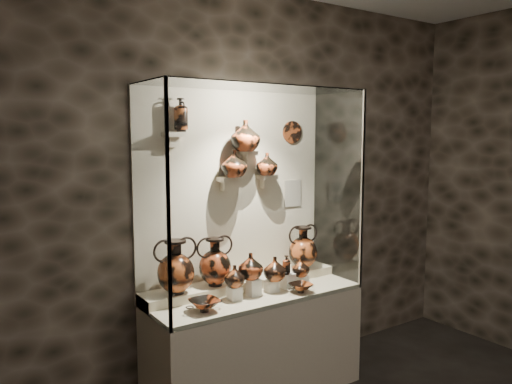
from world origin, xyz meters
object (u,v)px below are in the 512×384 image
(kylix_left, at_px, (204,304))
(lekythos_tall, at_px, (181,113))
(jug_c, at_px, (275,269))
(ovoid_vase_c, at_px, (267,164))
(lekythos_small, at_px, (286,264))
(kylix_right, at_px, (300,287))
(amphora_mid, at_px, (215,262))
(jug_a, at_px, (234,276))
(amphora_left, at_px, (176,267))
(jug_b, at_px, (250,266))
(jug_e, at_px, (300,267))
(ovoid_vase_a, at_px, (234,164))
(amphora_right, at_px, (303,247))
(ovoid_vase_b, at_px, (245,136))

(kylix_left, relative_size, lekythos_tall, 0.95)
(jug_c, bearing_deg, ovoid_vase_c, 52.47)
(lekythos_small, xyz_separation_m, kylix_right, (0.04, -0.13, -0.16))
(amphora_mid, distance_m, lekythos_small, 0.57)
(jug_a, xyz_separation_m, lekythos_small, (0.47, -0.01, 0.03))
(amphora_mid, xyz_separation_m, kylix_right, (0.57, -0.34, -0.21))
(amphora_left, distance_m, jug_b, 0.56)
(jug_c, relative_size, kylix_right, 0.84)
(jug_b, relative_size, jug_e, 1.33)
(jug_a, distance_m, ovoid_vase_a, 0.86)
(kylix_left, height_order, ovoid_vase_c, ovoid_vase_c)
(amphora_right, bearing_deg, jug_b, 171.17)
(kylix_left, xyz_separation_m, lekythos_tall, (0.03, 0.38, 1.32))
(ovoid_vase_b, bearing_deg, ovoid_vase_c, 0.66)
(amphora_mid, xyz_separation_m, ovoid_vase_a, (0.20, 0.05, 0.74))
(amphora_right, relative_size, ovoid_vase_a, 1.75)
(ovoid_vase_b, xyz_separation_m, ovoid_vase_c, (0.23, 0.03, -0.23))
(kylix_right, distance_m, ovoid_vase_b, 1.25)
(jug_b, distance_m, ovoid_vase_a, 0.80)
(amphora_left, bearing_deg, kylix_left, -91.29)
(jug_a, bearing_deg, lekythos_tall, 112.64)
(amphora_left, bearing_deg, jug_c, -32.46)
(jug_e, bearing_deg, ovoid_vase_b, 125.21)
(amphora_mid, distance_m, kylix_right, 0.69)
(jug_a, xyz_separation_m, ovoid_vase_b, (0.24, 0.23, 1.03))
(jug_a, relative_size, jug_e, 1.08)
(jug_b, bearing_deg, ovoid_vase_b, 42.81)
(amphora_left, xyz_separation_m, lekythos_small, (0.85, -0.20, -0.06))
(jug_e, relative_size, kylix_left, 0.57)
(kylix_left, bearing_deg, jug_b, 15.07)
(jug_a, height_order, ovoid_vase_b, ovoid_vase_b)
(amphora_right, bearing_deg, jug_e, -156.97)
(kylix_left, height_order, lekythos_tall, lekythos_tall)
(kylix_right, xyz_separation_m, ovoid_vase_a, (-0.36, 0.38, 0.95))
(jug_a, height_order, jug_c, jug_c)
(jug_e, distance_m, kylix_right, 0.20)
(kylix_left, bearing_deg, amphora_right, 16.16)
(amphora_left, xyz_separation_m, jug_c, (0.74, -0.20, -0.09))
(lekythos_tall, distance_m, ovoid_vase_c, 0.84)
(kylix_right, height_order, ovoid_vase_a, ovoid_vase_a)
(ovoid_vase_b, bearing_deg, kylix_left, -156.42)
(lekythos_tall, bearing_deg, amphora_right, -11.91)
(jug_b, bearing_deg, kylix_right, -48.06)
(jug_c, relative_size, ovoid_vase_b, 0.77)
(lekythos_tall, bearing_deg, kylix_left, -101.44)
(lekythos_tall, xyz_separation_m, ovoid_vase_b, (0.52, -0.06, -0.17))
(amphora_mid, bearing_deg, amphora_right, -19.25)
(amphora_left, height_order, lekythos_small, amphora_left)
(amphora_left, distance_m, amphora_mid, 0.33)
(amphora_right, xyz_separation_m, ovoid_vase_c, (-0.34, 0.06, 0.73))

